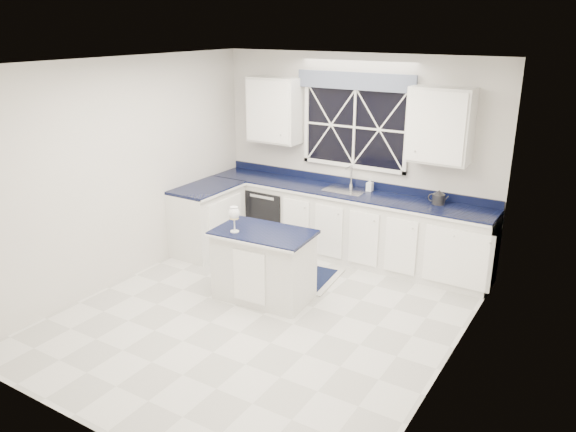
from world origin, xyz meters
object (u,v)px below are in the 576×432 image
Objects in this scene: kettle at (438,198)px; wine_glass at (234,215)px; dishwasher at (275,214)px; faucet at (351,176)px; island at (264,265)px; soap_bottle at (370,185)px.

kettle is 0.86× the size of wine_glass.
dishwasher is 2.43m from kettle.
island is (-0.22, -1.79, -0.68)m from faucet.
faucet is (1.10, 0.19, 0.69)m from dishwasher.
island is at bearing -135.41° from kettle.
faucet is at bearing 174.26° from soap_bottle.
kettle is (1.25, -0.11, -0.08)m from faucet.
dishwasher is at bearing 114.88° from island.
faucet reaches higher than soap_bottle.
faucet is at bearing 79.09° from island.
kettle is 2.55m from wine_glass.
soap_bottle reaches higher than dishwasher.
soap_bottle reaches higher than island.
dishwasher is at bearing -173.28° from soap_bottle.
kettle is at bearing -4.97° from faucet.
island is 0.70m from wine_glass.
faucet is 1.93m from island.
wine_glass is at bearing -111.88° from soap_bottle.
faucet is at bearing 76.23° from wine_glass.
faucet is at bearing 10.02° from dishwasher.
dishwasher is 0.71× the size of island.
dishwasher is at bearing 177.65° from kettle.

